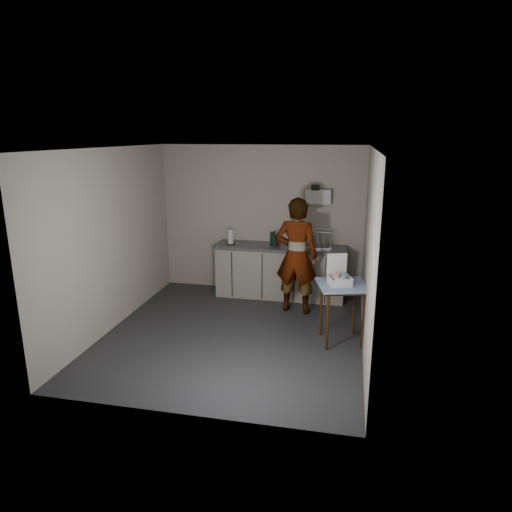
% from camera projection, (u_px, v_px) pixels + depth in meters
% --- Properties ---
extents(ground, '(4.00, 4.00, 0.00)m').
position_uv_depth(ground, '(234.00, 333.00, 6.55)').
color(ground, '#25262A').
rests_on(ground, ground).
extents(wall_back, '(3.60, 0.02, 2.60)m').
position_uv_depth(wall_back, '(261.00, 220.00, 8.10)').
color(wall_back, '#BDB3A5').
rests_on(wall_back, ground).
extents(wall_right, '(0.02, 4.00, 2.60)m').
position_uv_depth(wall_right, '(368.00, 253.00, 5.86)').
color(wall_right, '#BDB3A5').
rests_on(wall_right, ground).
extents(wall_left, '(0.02, 4.00, 2.60)m').
position_uv_depth(wall_left, '(113.00, 240.00, 6.57)').
color(wall_left, '#BDB3A5').
rests_on(wall_left, ground).
extents(ceiling, '(3.60, 4.00, 0.01)m').
position_uv_depth(ceiling, '(232.00, 148.00, 5.88)').
color(ceiling, white).
rests_on(ceiling, wall_back).
extents(kitchen_counter, '(2.24, 0.62, 0.91)m').
position_uv_depth(kitchen_counter, '(280.00, 273.00, 7.97)').
color(kitchen_counter, black).
rests_on(kitchen_counter, ground).
extents(wall_shelf, '(0.42, 0.18, 0.37)m').
position_uv_depth(wall_shelf, '(318.00, 197.00, 7.72)').
color(wall_shelf, white).
rests_on(wall_shelf, ground).
extents(side_table, '(0.79, 0.79, 0.84)m').
position_uv_depth(side_table, '(343.00, 292.00, 6.12)').
color(side_table, '#3A260D').
rests_on(side_table, ground).
extents(standing_man, '(0.72, 0.52, 1.85)m').
position_uv_depth(standing_man, '(297.00, 256.00, 7.15)').
color(standing_man, '#B2A593').
rests_on(standing_man, ground).
extents(soap_bottle, '(0.14, 0.14, 0.26)m').
position_uv_depth(soap_bottle, '(274.00, 239.00, 7.78)').
color(soap_bottle, black).
rests_on(soap_bottle, kitchen_counter).
extents(soda_can, '(0.07, 0.07, 0.14)m').
position_uv_depth(soda_can, '(277.00, 241.00, 7.88)').
color(soda_can, red).
rests_on(soda_can, kitchen_counter).
extents(dark_bottle, '(0.07, 0.07, 0.24)m').
position_uv_depth(dark_bottle, '(272.00, 239.00, 7.83)').
color(dark_bottle, black).
rests_on(dark_bottle, kitchen_counter).
extents(paper_towel, '(0.15, 0.15, 0.27)m').
position_uv_depth(paper_towel, '(231.00, 237.00, 7.93)').
color(paper_towel, black).
rests_on(paper_towel, kitchen_counter).
extents(dish_rack, '(0.42, 0.32, 0.30)m').
position_uv_depth(dish_rack, '(319.00, 243.00, 7.75)').
color(dish_rack, silver).
rests_on(dish_rack, kitchen_counter).
extents(bakery_box, '(0.36, 0.37, 0.39)m').
position_uv_depth(bakery_box, '(339.00, 278.00, 6.06)').
color(bakery_box, white).
rests_on(bakery_box, side_table).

